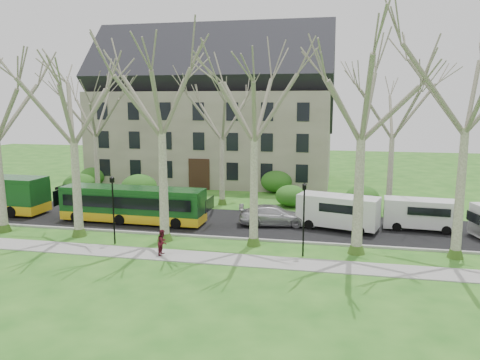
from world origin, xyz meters
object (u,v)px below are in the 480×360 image
pedestrian_b (163,242)px  van_a (338,213)px  sedan (274,215)px  van_b (421,215)px  bus_follow (133,204)px

pedestrian_b → van_a: bearing=-51.9°
sedan → pedestrian_b: pedestrian_b is taller
van_a → pedestrian_b: size_ratio=3.65×
van_b → pedestrian_b: van_b is taller
sedan → pedestrian_b: size_ratio=3.32×
van_a → sedan: bearing=-167.3°
bus_follow → van_b: 20.87m
bus_follow → van_a: 15.07m
bus_follow → sedan: 10.54m
van_b → bus_follow: bearing=-169.6°
bus_follow → van_b: size_ratio=2.18×
van_a → van_b: (5.73, 1.02, -0.12)m
van_a → pedestrian_b: van_a is taller
bus_follow → pedestrian_b: 8.30m
bus_follow → sedan: (10.44, 1.27, -0.63)m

